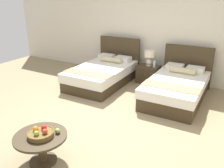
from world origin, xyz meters
name	(u,v)px	position (x,y,z in m)	size (l,w,h in m)	color
ground_plane	(100,120)	(0.00, 0.00, -0.01)	(10.36, 9.52, 0.02)	#93815F
wall_back	(157,30)	(0.00, 2.96, 1.38)	(10.36, 0.12, 2.76)	beige
bed_near_window	(103,73)	(-1.02, 1.76, 0.28)	(1.31, 2.13, 1.12)	#3B2D1B
bed_near_corner	(177,87)	(1.02, 1.75, 0.29)	(1.25, 2.09, 1.09)	#3B2D1B
nightstand	(148,74)	(0.03, 2.43, 0.24)	(0.58, 0.46, 0.48)	#3B2D1B
table_lamp	(149,56)	(0.03, 2.45, 0.74)	(0.28, 0.28, 0.41)	beige
vase	(154,64)	(0.20, 2.39, 0.57)	(0.08, 0.08, 0.18)	#AFC3CC
coffee_table	(41,143)	(-0.07, -1.48, 0.33)	(0.77, 0.77, 0.45)	#3B2D1B
fruit_bowl	(41,133)	(-0.05, -1.49, 0.50)	(0.38, 0.38, 0.14)	brown
loose_apple	(58,131)	(0.11, -1.31, 0.49)	(0.08, 0.08, 0.08)	#8CA449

